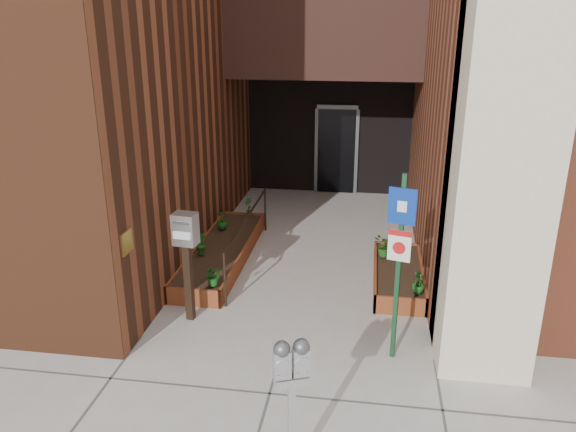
% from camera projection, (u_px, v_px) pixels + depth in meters
% --- Properties ---
extents(ground, '(80.00, 80.00, 0.00)m').
position_uv_depth(ground, '(283.00, 347.00, 7.58)').
color(ground, '#9E9991').
rests_on(ground, ground).
extents(planter_left, '(0.90, 3.60, 0.30)m').
position_uv_depth(planter_left, '(222.00, 253.00, 10.27)').
color(planter_left, maroon).
rests_on(planter_left, ground).
extents(planter_right, '(0.80, 2.20, 0.30)m').
position_uv_depth(planter_right, '(398.00, 276.00, 9.36)').
color(planter_right, maroon).
rests_on(planter_right, ground).
extents(handrail, '(0.04, 3.34, 0.90)m').
position_uv_depth(handrail, '(248.00, 224.00, 9.94)').
color(handrail, black).
rests_on(handrail, ground).
extents(parking_meter, '(0.35, 0.23, 1.51)m').
position_uv_depth(parking_meter, '(292.00, 373.00, 5.09)').
color(parking_meter, '#AAAAAC').
rests_on(parking_meter, ground).
extents(sign_post, '(0.33, 0.12, 2.49)m').
position_uv_depth(sign_post, '(399.00, 249.00, 6.86)').
color(sign_post, '#163C21').
rests_on(sign_post, ground).
extents(payment_dropbox, '(0.35, 0.29, 1.65)m').
position_uv_depth(payment_dropbox, '(186.00, 244.00, 7.91)').
color(payment_dropbox, black).
rests_on(payment_dropbox, ground).
extents(shrub_left_a, '(0.37, 0.37, 0.32)m').
position_uv_depth(shrub_left_a, '(214.00, 275.00, 8.62)').
color(shrub_left_a, '#19591A').
rests_on(shrub_left_a, planter_left).
extents(shrub_left_b, '(0.24, 0.24, 0.37)m').
position_uv_depth(shrub_left_b, '(201.00, 244.00, 9.77)').
color(shrub_left_b, '#1F5B1A').
rests_on(shrub_left_b, planter_left).
extents(shrub_left_c, '(0.29, 0.29, 0.37)m').
position_uv_depth(shrub_left_c, '(222.00, 220.00, 10.91)').
color(shrub_left_c, '#195317').
rests_on(shrub_left_c, planter_left).
extents(shrub_left_d, '(0.30, 0.30, 0.40)m').
position_uv_depth(shrub_left_d, '(249.00, 207.00, 11.61)').
color(shrub_left_d, '#1D5317').
rests_on(shrub_left_d, planter_left).
extents(shrub_right_a, '(0.25, 0.25, 0.33)m').
position_uv_depth(shrub_right_a, '(418.00, 283.00, 8.37)').
color(shrub_right_a, '#185418').
rests_on(shrub_right_a, planter_right).
extents(shrub_right_b, '(0.18, 0.18, 0.32)m').
position_uv_depth(shrub_right_b, '(388.00, 245.00, 9.76)').
color(shrub_right_b, '#1A4E16').
rests_on(shrub_right_b, planter_right).
extents(shrub_right_c, '(0.45, 0.45, 0.36)m').
position_uv_depth(shrub_right_c, '(384.00, 247.00, 9.65)').
color(shrub_right_c, '#215618').
rests_on(shrub_right_c, planter_right).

